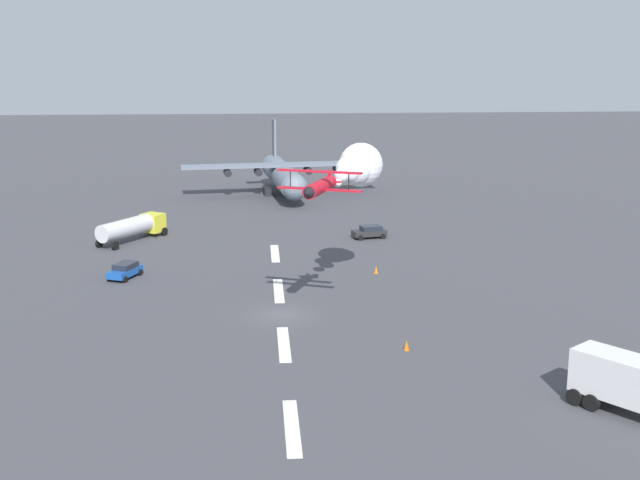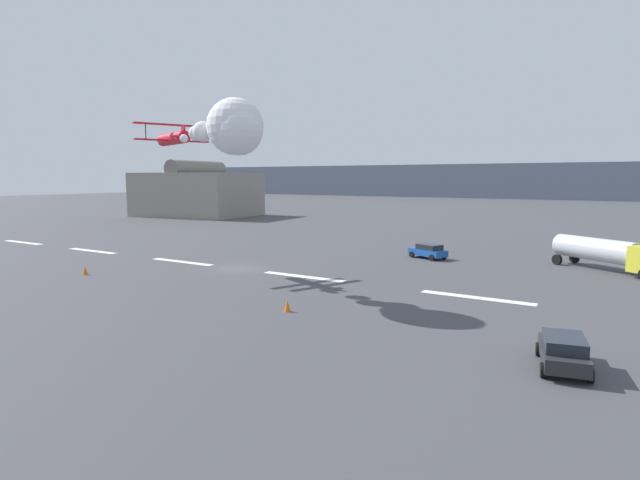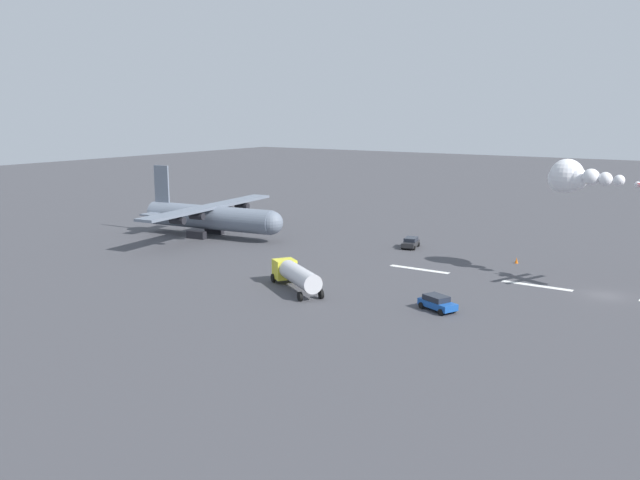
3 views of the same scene
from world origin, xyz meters
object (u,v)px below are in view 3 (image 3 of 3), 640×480
at_px(followme_car_yellow, 411,242).
at_px(traffic_cone_far, 517,261).
at_px(fuel_tanker_truck, 296,275).
at_px(cargo_transport_plane, 215,217).
at_px(airport_staff_sedan, 437,302).
at_px(stunt_biplane_red, 575,177).

relative_size(followme_car_yellow, traffic_cone_far, 5.79).
distance_m(fuel_tanker_truck, followme_car_yellow, 28.30).
height_order(cargo_transport_plane, airport_staff_sedan, cargo_transport_plane).
relative_size(fuel_tanker_truck, traffic_cone_far, 12.80).
bearing_deg(airport_staff_sedan, traffic_cone_far, -90.33).
bearing_deg(traffic_cone_far, airport_staff_sedan, 89.67).
bearing_deg(stunt_biplane_red, cargo_transport_plane, 5.42).
distance_m(followme_car_yellow, traffic_cone_far, 16.11).
bearing_deg(stunt_biplane_red, airport_staff_sedan, 71.85).
xyz_separation_m(fuel_tanker_truck, followme_car_yellow, (-0.40, -28.28, -0.94)).
xyz_separation_m(followme_car_yellow, traffic_cone_far, (-16.03, 1.50, -0.44)).
distance_m(cargo_transport_plane, fuel_tanker_truck, 34.73).
height_order(stunt_biplane_red, fuel_tanker_truck, stunt_biplane_red).
bearing_deg(traffic_cone_far, stunt_biplane_red, 158.37).
xyz_separation_m(cargo_transport_plane, airport_staff_sedan, (-45.38, 17.41, -2.46)).
height_order(cargo_transport_plane, stunt_biplane_red, stunt_biplane_red).
bearing_deg(cargo_transport_plane, fuel_tanker_truck, 146.97).
bearing_deg(traffic_cone_far, followme_car_yellow, -5.35).
relative_size(cargo_transport_plane, followme_car_yellow, 7.19).
xyz_separation_m(cargo_transport_plane, fuel_tanker_truck, (-29.09, 18.91, -1.52)).
xyz_separation_m(stunt_biplane_red, fuel_tanker_truck, (23.64, 23.92, -10.15)).
bearing_deg(fuel_tanker_truck, cargo_transport_plane, -33.03).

